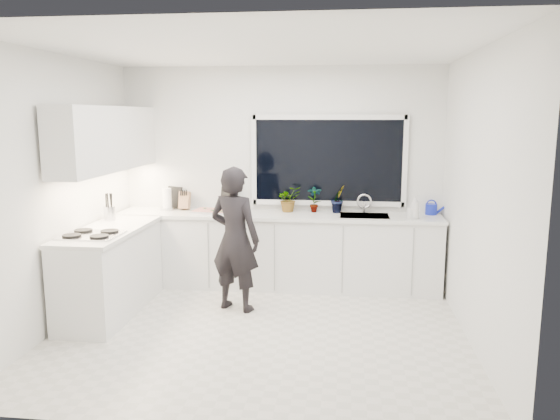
# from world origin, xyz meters

# --- Properties ---
(floor) EXTENTS (4.00, 3.50, 0.02)m
(floor) POSITION_xyz_m (0.00, 0.00, -0.01)
(floor) COLOR beige
(floor) RESTS_ON ground
(wall_back) EXTENTS (4.00, 0.02, 2.70)m
(wall_back) POSITION_xyz_m (0.00, 1.76, 1.35)
(wall_back) COLOR white
(wall_back) RESTS_ON ground
(wall_left) EXTENTS (0.02, 3.50, 2.70)m
(wall_left) POSITION_xyz_m (-2.01, 0.00, 1.35)
(wall_left) COLOR white
(wall_left) RESTS_ON ground
(wall_right) EXTENTS (0.02, 3.50, 2.70)m
(wall_right) POSITION_xyz_m (2.01, 0.00, 1.35)
(wall_right) COLOR white
(wall_right) RESTS_ON ground
(ceiling) EXTENTS (4.00, 3.50, 0.02)m
(ceiling) POSITION_xyz_m (0.00, 0.00, 2.71)
(ceiling) COLOR white
(ceiling) RESTS_ON wall_back
(window) EXTENTS (1.80, 0.02, 1.00)m
(window) POSITION_xyz_m (0.60, 1.73, 1.55)
(window) COLOR black
(window) RESTS_ON wall_back
(base_cabinets_back) EXTENTS (3.92, 0.58, 0.88)m
(base_cabinets_back) POSITION_xyz_m (0.00, 1.45, 0.44)
(base_cabinets_back) COLOR white
(base_cabinets_back) RESTS_ON floor
(base_cabinets_left) EXTENTS (0.58, 1.60, 0.88)m
(base_cabinets_left) POSITION_xyz_m (-1.67, 0.35, 0.44)
(base_cabinets_left) COLOR white
(base_cabinets_left) RESTS_ON floor
(countertop_back) EXTENTS (3.94, 0.62, 0.04)m
(countertop_back) POSITION_xyz_m (0.00, 1.44, 0.90)
(countertop_back) COLOR silver
(countertop_back) RESTS_ON base_cabinets_back
(countertop_left) EXTENTS (0.62, 1.60, 0.04)m
(countertop_left) POSITION_xyz_m (-1.67, 0.35, 0.90)
(countertop_left) COLOR silver
(countertop_left) RESTS_ON base_cabinets_left
(upper_cabinets) EXTENTS (0.34, 2.10, 0.70)m
(upper_cabinets) POSITION_xyz_m (-1.79, 0.70, 1.85)
(upper_cabinets) COLOR white
(upper_cabinets) RESTS_ON wall_left
(sink) EXTENTS (0.58, 0.42, 0.14)m
(sink) POSITION_xyz_m (1.05, 1.45, 0.87)
(sink) COLOR silver
(sink) RESTS_ON countertop_back
(faucet) EXTENTS (0.03, 0.03, 0.22)m
(faucet) POSITION_xyz_m (1.05, 1.65, 1.03)
(faucet) COLOR silver
(faucet) RESTS_ON countertop_back
(stovetop) EXTENTS (0.56, 0.48, 0.03)m
(stovetop) POSITION_xyz_m (-1.69, -0.00, 0.94)
(stovetop) COLOR black
(stovetop) RESTS_ON countertop_left
(person) EXTENTS (0.66, 0.54, 1.57)m
(person) POSITION_xyz_m (-0.36, 0.59, 0.79)
(person) COLOR black
(person) RESTS_ON floor
(pizza_tray) EXTENTS (0.49, 0.39, 0.03)m
(pizza_tray) POSITION_xyz_m (-0.81, 1.42, 0.94)
(pizza_tray) COLOR silver
(pizza_tray) RESTS_ON countertop_back
(pizza) EXTENTS (0.45, 0.35, 0.01)m
(pizza) POSITION_xyz_m (-0.81, 1.42, 0.95)
(pizza) COLOR #C5451A
(pizza) RESTS_ON pizza_tray
(watering_can) EXTENTS (0.14, 0.14, 0.13)m
(watering_can) POSITION_xyz_m (1.85, 1.61, 0.98)
(watering_can) COLOR #1220A9
(watering_can) RESTS_ON countertop_back
(paper_towel_roll) EXTENTS (0.14, 0.14, 0.26)m
(paper_towel_roll) POSITION_xyz_m (-1.42, 1.55, 1.05)
(paper_towel_roll) COLOR white
(paper_towel_roll) RESTS_ON countertop_back
(knife_block) EXTENTS (0.13, 0.10, 0.22)m
(knife_block) POSITION_xyz_m (-1.20, 1.59, 1.03)
(knife_block) COLOR #9C7048
(knife_block) RESTS_ON countertop_back
(utensil_crock) EXTENTS (0.13, 0.13, 0.16)m
(utensil_crock) POSITION_xyz_m (-1.85, 0.80, 1.00)
(utensil_crock) COLOR silver
(utensil_crock) RESTS_ON countertop_left
(picture_frame_large) EXTENTS (0.21, 0.10, 0.28)m
(picture_frame_large) POSITION_xyz_m (-1.37, 1.69, 1.06)
(picture_frame_large) COLOR black
(picture_frame_large) RESTS_ON countertop_back
(picture_frame_small) EXTENTS (0.24, 0.12, 0.30)m
(picture_frame_small) POSITION_xyz_m (-0.65, 1.69, 1.07)
(picture_frame_small) COLOR black
(picture_frame_small) RESTS_ON countertop_back
(herb_plants) EXTENTS (0.91, 0.35, 0.34)m
(herb_plants) POSITION_xyz_m (0.32, 1.61, 1.08)
(herb_plants) COLOR #26662D
(herb_plants) RESTS_ON countertop_back
(soap_bottles) EXTENTS (0.15, 0.13, 0.28)m
(soap_bottles) POSITION_xyz_m (1.61, 1.30, 1.05)
(soap_bottles) COLOR #D8BF66
(soap_bottles) RESTS_ON countertop_back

